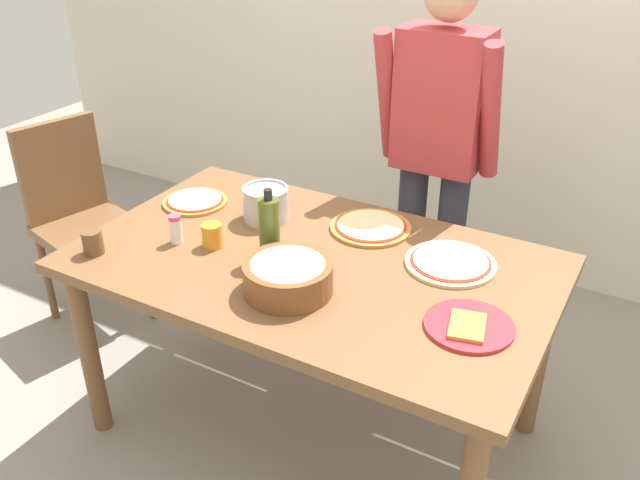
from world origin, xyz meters
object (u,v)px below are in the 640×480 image
at_px(person_cook, 437,146).
at_px(cup_orange, 212,235).
at_px(olive_oil_bottle, 269,229).
at_px(chair_wooden_left, 79,213).
at_px(pizza_raw_on_board, 450,263).
at_px(plate_with_slice, 469,326).
at_px(pizza_cooked_on_tray, 371,227).
at_px(popcorn_bowl, 288,274).
at_px(steel_pot, 266,203).
at_px(cup_small_brown, 93,242).
at_px(pizza_second_cooked, 195,201).
at_px(salt_shaker, 176,229).
at_px(dining_table, 313,282).

xyz_separation_m(person_cook, cup_orange, (-0.49, -0.85, -0.14)).
bearing_deg(olive_oil_bottle, chair_wooden_left, 169.49).
distance_m(pizza_raw_on_board, plate_with_slice, 0.35).
xyz_separation_m(pizza_cooked_on_tray, olive_oil_bottle, (-0.20, -0.36, 0.10)).
height_order(person_cook, pizza_cooked_on_tray, person_cook).
distance_m(pizza_raw_on_board, popcorn_bowl, 0.56).
bearing_deg(steel_pot, cup_small_brown, -126.26).
relative_size(chair_wooden_left, pizza_cooked_on_tray, 3.20).
bearing_deg(pizza_second_cooked, olive_oil_bottle, -23.36).
bearing_deg(cup_small_brown, pizza_raw_on_board, 25.74).
height_order(pizza_raw_on_board, salt_shaker, salt_shaker).
height_order(dining_table, plate_with_slice, plate_with_slice).
bearing_deg(dining_table, steel_pot, 150.29).
bearing_deg(person_cook, cup_small_brown, -126.74).
height_order(pizza_second_cooked, steel_pot, steel_pot).
height_order(popcorn_bowl, cup_small_brown, popcorn_bowl).
distance_m(dining_table, salt_shaker, 0.51).
height_order(pizza_raw_on_board, pizza_second_cooked, same).
xyz_separation_m(pizza_second_cooked, salt_shaker, (0.15, -0.28, 0.04)).
bearing_deg(cup_orange, olive_oil_bottle, 7.23).
bearing_deg(chair_wooden_left, cup_small_brown, -36.95).
distance_m(pizza_second_cooked, plate_with_slice, 1.23).
bearing_deg(chair_wooden_left, person_cook, 22.38).
relative_size(pizza_second_cooked, olive_oil_bottle, 0.98).
relative_size(person_cook, steel_pot, 9.34).
bearing_deg(pizza_raw_on_board, cup_orange, -159.44).
bearing_deg(pizza_raw_on_board, dining_table, -155.21).
xyz_separation_m(dining_table, plate_with_slice, (0.58, -0.12, 0.10)).
bearing_deg(person_cook, plate_with_slice, -63.10).
relative_size(chair_wooden_left, olive_oil_bottle, 3.71).
distance_m(dining_table, plate_with_slice, 0.60).
relative_size(pizza_second_cooked, salt_shaker, 2.38).
height_order(steel_pot, cup_orange, steel_pot).
bearing_deg(cup_small_brown, cup_orange, 36.32).
relative_size(pizza_cooked_on_tray, cup_orange, 3.50).
relative_size(dining_table, pizza_cooked_on_tray, 5.38).
xyz_separation_m(chair_wooden_left, olive_oil_bottle, (1.19, -0.22, 0.33)).
relative_size(plate_with_slice, olive_oil_bottle, 1.02).
height_order(pizza_cooked_on_tray, steel_pot, steel_pot).
xyz_separation_m(popcorn_bowl, cup_small_brown, (-0.70, -0.13, -0.02)).
height_order(dining_table, person_cook, person_cook).
bearing_deg(popcorn_bowl, pizza_cooked_on_tray, 85.07).
xyz_separation_m(person_cook, salt_shaker, (-0.62, -0.89, -0.13)).
bearing_deg(pizza_second_cooked, chair_wooden_left, 179.34).
bearing_deg(cup_small_brown, chair_wooden_left, 143.05).
distance_m(popcorn_bowl, steel_pot, 0.50).
relative_size(pizza_cooked_on_tray, pizza_second_cooked, 1.18).
distance_m(dining_table, chair_wooden_left, 1.33).
height_order(pizza_cooked_on_tray, cup_orange, cup_orange).
height_order(plate_with_slice, popcorn_bowl, popcorn_bowl).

